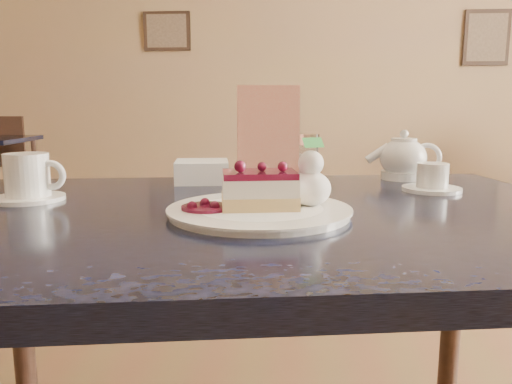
# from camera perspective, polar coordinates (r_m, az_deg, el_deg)

# --- Properties ---
(main_table) EXTENTS (1.30, 0.98, 0.75)m
(main_table) POSITION_cam_1_polar(r_m,az_deg,el_deg) (0.87, 0.07, -6.98)
(main_table) COLOR black
(main_table) RESTS_ON ground
(dessert_plate) EXTENTS (0.29, 0.29, 0.01)m
(dessert_plate) POSITION_cam_1_polar(r_m,az_deg,el_deg) (0.80, 0.38, -2.25)
(dessert_plate) COLOR white
(dessert_plate) RESTS_ON main_table
(cheesecake_slice) EXTENTS (0.13, 0.10, 0.06)m
(cheesecake_slice) POSITION_cam_1_polar(r_m,az_deg,el_deg) (0.79, 0.39, 0.25)
(cheesecake_slice) COLOR #DDAF6C
(cheesecake_slice) RESTS_ON dessert_plate
(whipped_cream) EXTENTS (0.07, 0.07, 0.06)m
(whipped_cream) POSITION_cam_1_polar(r_m,az_deg,el_deg) (0.82, 6.24, 0.41)
(whipped_cream) COLOR white
(whipped_cream) RESTS_ON dessert_plate
(berry_sauce) EXTENTS (0.08, 0.08, 0.01)m
(berry_sauce) POSITION_cam_1_polar(r_m,az_deg,el_deg) (0.79, -5.69, -1.78)
(berry_sauce) COLOR #4B071B
(berry_sauce) RESTS_ON dessert_plate
(coffee_set) EXTENTS (0.14, 0.13, 0.09)m
(coffee_set) POSITION_cam_1_polar(r_m,az_deg,el_deg) (1.01, -24.53, 1.30)
(coffee_set) COLOR white
(coffee_set) RESTS_ON main_table
(tea_set) EXTENTS (0.19, 0.28, 0.10)m
(tea_set) POSITION_cam_1_polar(r_m,az_deg,el_deg) (1.21, 16.98, 3.19)
(tea_set) COLOR white
(tea_set) RESTS_ON main_table
(menu_card) EXTENTS (0.14, 0.05, 0.22)m
(menu_card) POSITION_cam_1_polar(r_m,az_deg,el_deg) (1.14, 1.39, 6.59)
(menu_card) COLOR beige
(menu_card) RESTS_ON main_table
(sugar_shaker) EXTENTS (0.06, 0.06, 0.11)m
(sugar_shaker) POSITION_cam_1_polar(r_m,az_deg,el_deg) (1.18, 5.78, 4.05)
(sugar_shaker) COLOR white
(sugar_shaker) RESTS_ON main_table
(napkin_stack) EXTENTS (0.14, 0.14, 0.05)m
(napkin_stack) POSITION_cam_1_polar(r_m,az_deg,el_deg) (1.15, -6.20, 2.36)
(napkin_stack) COLOR white
(napkin_stack) RESTS_ON main_table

